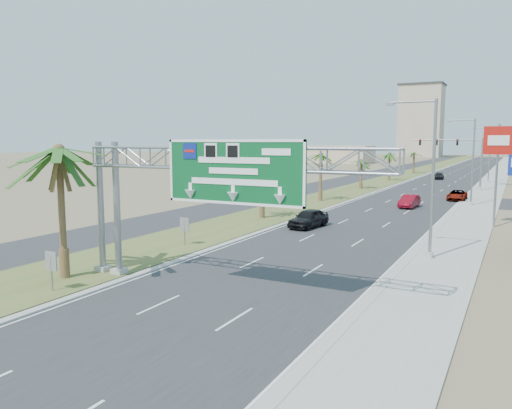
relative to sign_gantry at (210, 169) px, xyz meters
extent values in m
plane|color=#8C7A59|center=(1.06, -9.93, -6.06)|extent=(600.00, 600.00, 0.00)
cube|color=#28282B|center=(1.06, 100.07, -6.05)|extent=(12.00, 300.00, 0.02)
cube|color=#9E9B93|center=(9.56, 100.07, -6.01)|extent=(4.00, 300.00, 0.10)
cube|color=#4A602A|center=(-8.94, 100.07, -6.00)|extent=(7.00, 300.00, 0.12)
cube|color=#28282B|center=(-15.94, 100.07, -6.05)|extent=(8.00, 300.00, 0.02)
cylinder|color=gray|center=(-6.14, 0.07, -2.36)|extent=(0.36, 0.36, 7.40)
cylinder|color=gray|center=(-7.34, 0.07, -2.36)|extent=(0.36, 0.36, 7.40)
cube|color=#9E9B93|center=(-6.14, 0.07, -5.86)|extent=(0.70, 0.70, 0.40)
cube|color=#9E9B93|center=(-7.34, 0.07, -5.86)|extent=(0.70, 0.70, 0.40)
cube|color=#084C22|center=(1.56, -0.41, -0.06)|extent=(7.20, 0.12, 3.00)
cube|color=navy|center=(-0.84, -0.49, 0.89)|extent=(0.75, 0.03, 0.75)
cone|color=white|center=(1.56, -0.49, -1.21)|extent=(0.56, 0.56, 0.45)
cylinder|color=brown|center=(-8.14, -1.93, -2.56)|extent=(0.36, 0.36, 7.00)
cylinder|color=brown|center=(-8.14, -1.93, -5.22)|extent=(0.54, 0.54, 1.68)
cylinder|color=brown|center=(-8.44, 22.07, -3.56)|extent=(0.36, 0.36, 5.00)
cylinder|color=brown|center=(-8.44, 22.07, -5.46)|extent=(0.54, 0.54, 1.20)
cylinder|color=brown|center=(-8.44, 38.07, -3.16)|extent=(0.36, 0.36, 5.80)
cylinder|color=brown|center=(-8.44, 38.07, -5.36)|extent=(0.54, 0.54, 1.39)
cylinder|color=brown|center=(-8.44, 56.07, -3.81)|extent=(0.36, 0.36, 4.50)
cylinder|color=brown|center=(-8.44, 56.07, -5.52)|extent=(0.54, 0.54, 1.08)
cylinder|color=brown|center=(-8.44, 75.07, -3.46)|extent=(0.36, 0.36, 5.20)
cylinder|color=brown|center=(-8.44, 75.07, -5.43)|extent=(0.54, 0.54, 1.25)
cylinder|color=brown|center=(-8.44, 100.07, -3.66)|extent=(0.36, 0.36, 4.80)
cylinder|color=brown|center=(-8.44, 100.07, -5.48)|extent=(0.54, 0.54, 1.15)
cylinder|color=gray|center=(8.56, 12.07, -1.06)|extent=(0.20, 0.20, 10.00)
cylinder|color=gray|center=(7.16, 12.07, 3.79)|extent=(2.80, 0.12, 0.12)
cube|color=slate|center=(5.76, 12.07, 3.69)|extent=(0.50, 0.22, 0.18)
cylinder|color=#9E9B93|center=(8.56, 12.07, -5.81)|extent=(0.44, 0.44, 0.50)
cylinder|color=gray|center=(8.56, 42.07, -1.06)|extent=(0.20, 0.20, 10.00)
cylinder|color=gray|center=(7.16, 42.07, 3.79)|extent=(2.80, 0.12, 0.12)
cube|color=slate|center=(5.76, 42.07, 3.69)|extent=(0.50, 0.22, 0.18)
cylinder|color=#9E9B93|center=(8.56, 42.07, -5.81)|extent=(0.44, 0.44, 0.50)
cylinder|color=gray|center=(8.56, 78.07, -1.06)|extent=(0.20, 0.20, 10.00)
cylinder|color=gray|center=(7.16, 78.07, 3.79)|extent=(2.80, 0.12, 0.12)
cube|color=slate|center=(5.76, 78.07, 3.69)|extent=(0.50, 0.22, 0.18)
cylinder|color=#9E9B93|center=(8.56, 78.07, -5.81)|extent=(0.44, 0.44, 0.50)
cylinder|color=gray|center=(8.26, 62.07, -2.06)|extent=(0.28, 0.28, 8.00)
cylinder|color=gray|center=(3.26, 62.07, 1.64)|extent=(10.00, 0.18, 0.18)
cube|color=black|center=(4.76, 61.87, 1.24)|extent=(0.32, 0.18, 0.95)
cube|color=black|center=(1.76, 61.87, 1.24)|extent=(0.32, 0.18, 0.95)
cube|color=black|center=(-0.74, 61.87, 1.24)|extent=(0.32, 0.18, 0.95)
sphere|color=red|center=(4.76, 61.75, 1.54)|extent=(0.22, 0.22, 0.22)
imported|color=black|center=(8.26, 62.07, 0.94)|extent=(0.16, 0.16, 0.60)
cylinder|color=#9E9B93|center=(8.26, 62.07, -5.76)|extent=(0.56, 0.56, 0.60)
cylinder|color=gray|center=(-6.74, -3.93, -5.16)|extent=(0.08, 0.08, 1.80)
cube|color=slate|center=(-6.74, -3.93, -4.46)|extent=(0.75, 0.06, 0.95)
cylinder|color=gray|center=(-7.44, 8.07, -5.16)|extent=(0.08, 0.08, 1.80)
cube|color=slate|center=(-7.44, 8.07, -4.46)|extent=(0.75, 0.06, 0.95)
cube|color=tan|center=(-30.94, 240.07, 11.44)|extent=(20.00, 16.00, 35.00)
cube|color=tan|center=(-43.94, 150.07, -3.06)|extent=(24.00, 14.00, 6.00)
imported|color=black|center=(-2.60, 19.50, -5.25)|extent=(2.51, 4.95, 1.61)
imported|color=maroon|center=(2.56, 37.08, -5.33)|extent=(1.79, 4.47, 1.44)
imported|color=gray|center=(6.56, 47.07, -5.41)|extent=(2.17, 4.64, 1.29)
imported|color=black|center=(-0.57, 83.61, -5.42)|extent=(2.19, 4.56, 1.28)
cylinder|color=gray|center=(11.59, 27.28, -1.60)|extent=(0.20, 0.20, 8.91)
cube|color=#B2140E|center=(11.59, 27.28, 1.45)|extent=(2.42, 0.71, 2.40)
cube|color=white|center=(11.59, 27.10, 1.45)|extent=(1.66, 0.33, 0.84)
cylinder|color=gray|center=(10.06, 71.91, -2.42)|extent=(0.20, 0.20, 7.28)
cube|color=red|center=(10.06, 71.91, 0.12)|extent=(2.20, 0.34, 1.80)
cube|color=white|center=(10.06, 71.73, 0.12)|extent=(1.54, 0.07, 0.63)
camera|label=1|loc=(13.20, -20.32, 1.33)|focal=35.00mm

